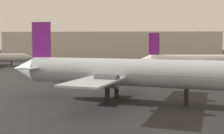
{
  "coord_description": "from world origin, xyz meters",
  "views": [
    {
      "loc": [
        -2.51,
        -7.99,
        7.71
      ],
      "look_at": [
        -5.46,
        49.59,
        2.89
      ],
      "focal_mm": 47.59,
      "sensor_mm": 36.0,
      "label": 1
    }
  ],
  "objects": [
    {
      "name": "airplane_distant",
      "position": [
        16.13,
        68.06,
        3.21
      ],
      "size": [
        32.44,
        19.76,
        10.06
      ],
      "rotation": [
        0.0,
        0.0,
        0.05
      ],
      "color": "white",
      "rests_on": "ground_plane"
    },
    {
      "name": "terminal_building",
      "position": [
        -9.97,
        129.84,
        6.14
      ],
      "size": [
        95.75,
        19.05,
        12.29
      ],
      "primitive_type": "cube",
      "color": "beige",
      "rests_on": "ground_plane"
    },
    {
      "name": "airplane_on_taxiway",
      "position": [
        -3.47,
        30.25,
        3.84
      ],
      "size": [
        33.0,
        21.85,
        10.56
      ],
      "rotation": [
        0.0,
        0.0,
        -0.29
      ],
      "color": "#B2BCCC",
      "rests_on": "ground_plane"
    }
  ]
}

